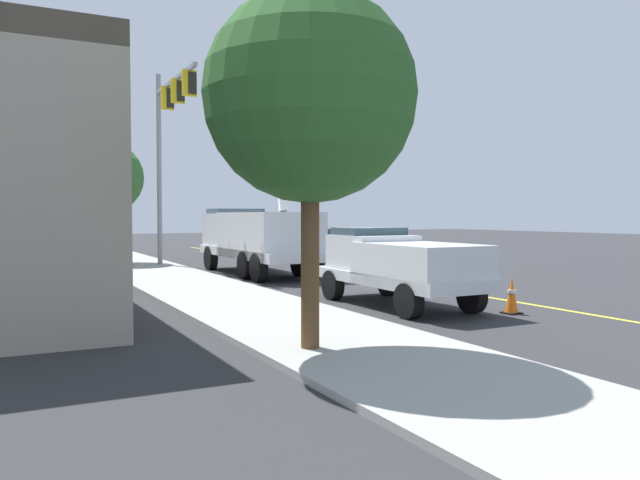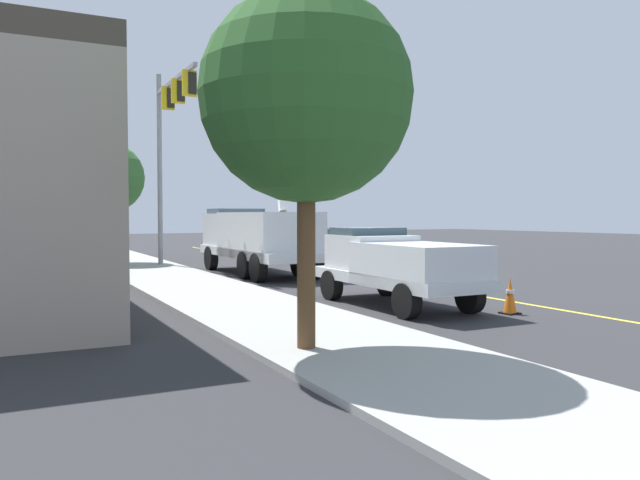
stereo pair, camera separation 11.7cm
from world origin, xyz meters
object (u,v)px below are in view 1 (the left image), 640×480
object	(u,v)px
service_pickup_truck	(398,264)
traffic_cone_mid_front	(400,277)
traffic_cone_mid_rear	(319,266)
traffic_signal_mast	(169,128)
passing_minivan	(328,241)
utility_bucket_truck	(257,234)
traffic_cone_trailing	(266,257)
traffic_cone_leading	(512,296)

from	to	relation	value
service_pickup_truck	traffic_cone_mid_front	size ratio (longest dim) A/B	6.47
traffic_cone_mid_rear	traffic_signal_mast	world-z (taller)	traffic_signal_mast
traffic_cone_mid_rear	passing_minivan	bearing A→B (deg)	-33.38
traffic_cone_mid_front	utility_bucket_truck	bearing A→B (deg)	11.63
service_pickup_truck	traffic_cone_trailing	size ratio (longest dim) A/B	7.91
utility_bucket_truck	traffic_cone_trailing	distance (m)	4.95
passing_minivan	traffic_cone_leading	world-z (taller)	passing_minivan
passing_minivan	traffic_cone_leading	xyz separation A→B (m)	(-18.34, 5.90, -0.54)
traffic_cone_trailing	traffic_cone_mid_rear	bearing A→B (deg)	174.19
passing_minivan	traffic_cone_trailing	size ratio (longest dim) A/B	6.79
traffic_cone_leading	traffic_cone_mid_rear	distance (m)	10.58
service_pickup_truck	passing_minivan	size ratio (longest dim) A/B	1.17
utility_bucket_truck	traffic_cone_mid_rear	world-z (taller)	utility_bucket_truck
passing_minivan	traffic_cone_trailing	distance (m)	4.84
traffic_cone_mid_front	traffic_cone_trailing	xyz separation A→B (m)	(11.59, -0.86, -0.08)
passing_minivan	traffic_cone_mid_front	world-z (taller)	passing_minivan
traffic_cone_mid_rear	utility_bucket_truck	bearing A→B (deg)	41.64
service_pickup_truck	traffic_cone_leading	bearing A→B (deg)	-146.42
traffic_cone_leading	traffic_signal_mast	world-z (taller)	traffic_signal_mast
traffic_cone_mid_front	passing_minivan	bearing A→B (deg)	-22.04
utility_bucket_truck	traffic_cone_mid_rear	bearing A→B (deg)	-138.36
utility_bucket_truck	traffic_cone_mid_rear	size ratio (longest dim) A/B	10.96
service_pickup_truck	traffic_signal_mast	world-z (taller)	traffic_signal_mast
service_pickup_truck	traffic_signal_mast	xyz separation A→B (m)	(13.77, 1.90, 5.09)
traffic_cone_mid_front	traffic_signal_mast	size ratio (longest dim) A/B	0.10
traffic_cone_leading	traffic_cone_trailing	world-z (taller)	traffic_cone_leading
traffic_signal_mast	traffic_cone_mid_rear	bearing A→B (deg)	-142.84
utility_bucket_truck	traffic_cone_trailing	bearing A→B (deg)	-29.99
passing_minivan	traffic_cone_leading	distance (m)	19.27
service_pickup_truck	traffic_signal_mast	distance (m)	14.80
traffic_cone_mid_rear	traffic_signal_mast	size ratio (longest dim) A/B	0.09
service_pickup_truck	traffic_cone_leading	xyz separation A→B (m)	(-2.43, -1.61, -0.68)
traffic_cone_mid_front	traffic_signal_mast	distance (m)	13.16
utility_bucket_truck	traffic_cone_leading	xyz separation A→B (m)	(-12.54, -1.00, -1.20)
utility_bucket_truck	traffic_cone_mid_rear	xyz separation A→B (m)	(-1.99, -1.77, -1.27)
utility_bucket_truck	traffic_cone_leading	size ratio (longest dim) A/B	9.43
traffic_cone_leading	traffic_cone_trailing	distance (m)	16.74
passing_minivan	traffic_signal_mast	bearing A→B (deg)	102.82
traffic_cone_trailing	traffic_cone_leading	bearing A→B (deg)	175.22
traffic_cone_mid_rear	service_pickup_truck	bearing A→B (deg)	163.65
passing_minivan	traffic_cone_mid_front	distance (m)	14.31
traffic_cone_mid_rear	traffic_signal_mast	xyz separation A→B (m)	(5.65, 4.28, 5.84)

